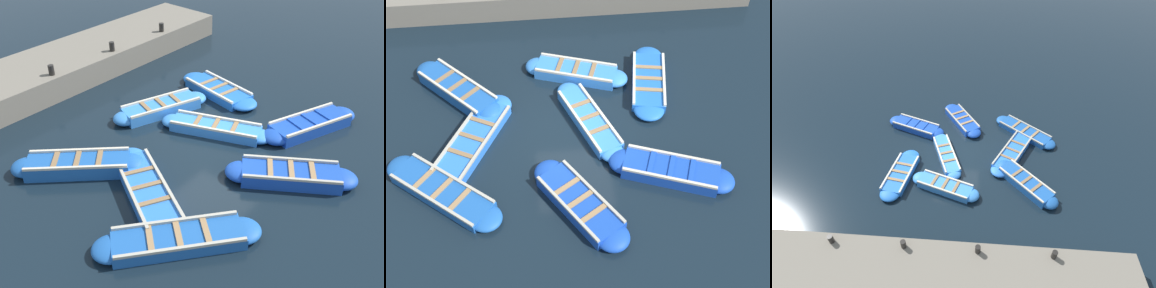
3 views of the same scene
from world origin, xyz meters
TOP-DOWN VIEW (x-y plane):
  - ground_plane at (0.00, 0.00)m, footprint 120.00×120.00m
  - boat_broadside at (2.81, -0.11)m, footprint 3.43×2.67m
  - boat_outer_right at (-1.85, -3.51)m, footprint 3.20×3.11m
  - boat_stern_in at (-2.32, 0.29)m, footprint 1.84×3.48m
  - boat_bow_out at (0.28, -3.00)m, footprint 3.96×2.64m
  - boat_centre at (-1.67, 2.58)m, footprint 3.57×1.54m
  - boat_inner_gap at (-0.18, 0.49)m, footprint 3.58×1.97m
  - boat_drifting at (1.99, 2.51)m, footprint 2.04×3.60m
  - boat_near_quay at (2.04, -3.76)m, footprint 3.12×3.57m
  - quay_wall at (-7.00, 0.00)m, footprint 2.95×14.25m
  - bollard_mid_north at (-5.87, -1.37)m, footprint 0.20×0.20m
  - bollard_mid_south at (-5.87, 1.37)m, footprint 0.20×0.20m
  - bollard_south at (-5.87, 4.10)m, footprint 0.20×0.20m
  - buoy_orange_near at (1.56, -4.70)m, footprint 0.26×0.26m

SIDE VIEW (x-z plane):
  - ground_plane at x=0.00m, z-range 0.00..0.00m
  - buoy_orange_near at x=1.56m, z-range 0.00..0.26m
  - boat_centre at x=-1.67m, z-range -0.03..0.32m
  - boat_bow_out at x=0.28m, z-range -0.03..0.33m
  - boat_near_quay at x=2.04m, z-range -0.03..0.34m
  - boat_inner_gap at x=-0.18m, z-range -0.03..0.34m
  - boat_stern_in at x=-2.32m, z-range -0.03..0.39m
  - boat_broadside at x=2.81m, z-range -0.03..0.40m
  - boat_drifting at x=1.99m, z-range -0.03..0.41m
  - boat_outer_right at x=-1.85m, z-range -0.03..0.44m
  - quay_wall at x=-7.00m, z-range 0.00..0.91m
  - bollard_mid_north at x=-5.87m, z-range 0.91..1.26m
  - bollard_mid_south at x=-5.87m, z-range 0.91..1.26m
  - bollard_south at x=-5.87m, z-range 0.91..1.26m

